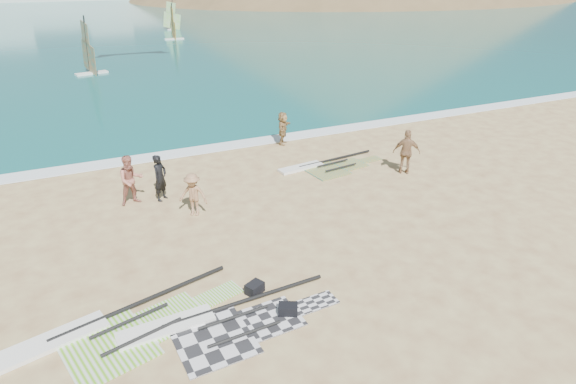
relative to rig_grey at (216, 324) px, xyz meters
name	(u,v)px	position (x,y,z in m)	size (l,w,h in m)	color
ground	(323,278)	(3.52, 0.68, -0.05)	(300.00, 300.00, 0.00)	#D4BF7C
sea	(74,5)	(3.52, 132.68, -0.05)	(300.00, 240.00, 0.06)	#0D5D57
surf_line	(206,150)	(3.52, 12.98, -0.05)	(300.00, 1.20, 0.04)	white
rig_grey	(216,324)	(0.00, 0.00, 0.00)	(5.84, 2.34, 0.20)	#27272A
rig_green	(110,330)	(-2.49, 0.91, 0.00)	(6.36, 3.32, 0.20)	#6AC518
rig_orange	(324,167)	(7.79, 8.35, 0.00)	(5.18, 2.24, 0.20)	orange
gear_bag_near	(255,288)	(1.42, 0.88, 0.11)	(0.49, 0.36, 0.31)	black
gear_bag_far	(288,310)	(1.87, -0.37, 0.10)	(0.51, 0.35, 0.30)	black
person_wetsuit	(160,178)	(0.31, 8.11, 0.89)	(0.68, 0.45, 1.87)	black
beachgoer_left	(131,180)	(-0.77, 8.24, 0.94)	(0.96, 0.75, 1.98)	#AF6959
beachgoer_mid	(193,195)	(1.13, 6.29, 0.78)	(1.07, 0.61, 1.66)	#9F7250
beachgoer_back	(407,152)	(10.74, 6.25, 0.95)	(1.18, 0.49, 2.01)	#956E4B
beachgoer_right	(283,128)	(7.43, 12.18, 0.81)	(1.59, 0.51, 1.71)	#9E7A4A
windsurfer_left	(89,58)	(-0.08, 35.82, 1.34)	(2.80, 3.22, 4.92)	white
windsurfer_centre	(173,29)	(11.55, 55.19, 1.25)	(2.47, 2.99, 4.46)	white
windsurfer_right	(172,21)	(13.90, 66.37, 1.23)	(2.45, 2.37, 4.38)	white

